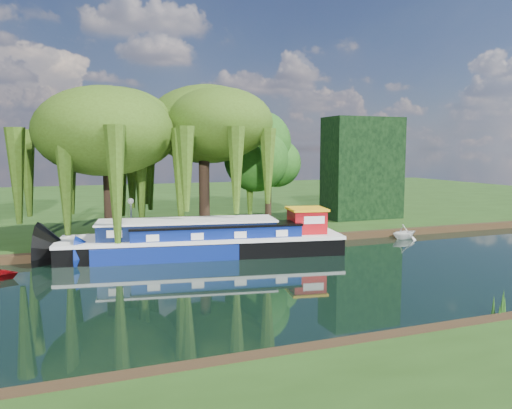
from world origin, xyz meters
name	(u,v)px	position (x,y,z in m)	size (l,w,h in m)	color
ground	(150,294)	(0.00, 0.00, 0.00)	(120.00, 120.00, 0.00)	black
far_bank	(100,204)	(0.00, 34.00, 0.23)	(120.00, 52.00, 0.45)	#1A330E
dutch_barge	(206,240)	(4.17, 6.76, 0.82)	(16.08, 6.11, 3.31)	black
narrowboat	(217,244)	(4.62, 6.03, 0.69)	(13.53, 4.12, 1.95)	navy
white_cruiser	(404,239)	(17.89, 6.98, 0.00)	(1.77, 2.05, 1.08)	silver
willow_left	(108,134)	(-0.65, 11.48, 6.85)	(7.35, 7.35, 8.81)	black
willow_right	(204,134)	(5.45, 11.82, 6.95)	(7.32, 7.32, 8.91)	black
tree_far_right	(268,157)	(11.17, 14.65, 5.34)	(4.33, 4.33, 7.08)	black
conifer_hedge	(362,168)	(19.00, 14.00, 4.45)	(6.00, 3.00, 8.00)	black
lamppost	(131,208)	(0.50, 10.50, 2.42)	(0.36, 0.36, 2.56)	silver
mooring_posts	(118,238)	(-0.50, 8.40, 0.95)	(19.16, 0.16, 1.00)	silver
reeds_near	(404,320)	(6.87, -7.57, 0.55)	(33.70, 1.50, 1.10)	#1B4612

